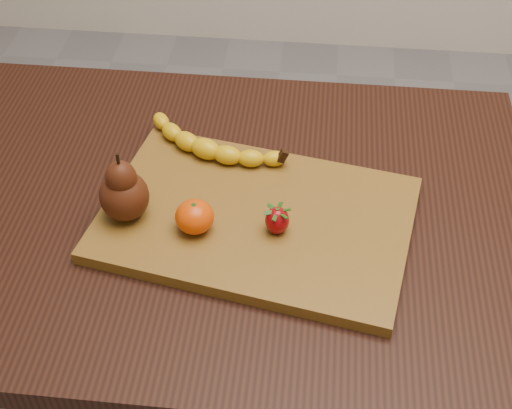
# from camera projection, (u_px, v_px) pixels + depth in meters

# --- Properties ---
(table) EXTENTS (1.00, 0.70, 0.76)m
(table) POSITION_uv_depth(u_px,v_px,m) (213.00, 247.00, 1.16)
(table) COLOR black
(table) RESTS_ON ground
(cutting_board) EXTENTS (0.50, 0.38, 0.02)m
(cutting_board) POSITION_uv_depth(u_px,v_px,m) (256.00, 219.00, 1.06)
(cutting_board) COLOR brown
(cutting_board) RESTS_ON table
(banana) EXTENTS (0.22, 0.13, 0.03)m
(banana) POSITION_uv_depth(u_px,v_px,m) (206.00, 149.00, 1.13)
(banana) COLOR #E1B40A
(banana) RESTS_ON cutting_board
(pear) EXTENTS (0.08, 0.08, 0.11)m
(pear) POSITION_uv_depth(u_px,v_px,m) (122.00, 186.00, 1.01)
(pear) COLOR #411A0A
(pear) RESTS_ON cutting_board
(mandarin) EXTENTS (0.07, 0.07, 0.05)m
(mandarin) POSITION_uv_depth(u_px,v_px,m) (195.00, 217.00, 1.01)
(mandarin) COLOR #D64002
(mandarin) RESTS_ON cutting_board
(strawberry) EXTENTS (0.04, 0.04, 0.04)m
(strawberry) POSITION_uv_depth(u_px,v_px,m) (277.00, 220.00, 1.01)
(strawberry) COLOR #93040A
(strawberry) RESTS_ON cutting_board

